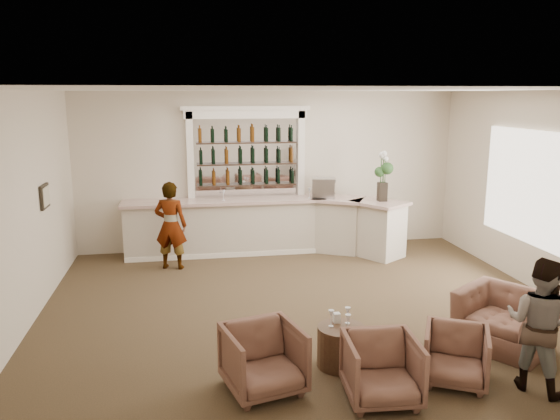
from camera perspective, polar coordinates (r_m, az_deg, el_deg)
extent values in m
plane|color=brown|center=(8.63, 2.59, -10.03)|extent=(8.00, 8.00, 0.00)
cube|color=beige|center=(11.55, -1.07, 4.12)|extent=(8.00, 0.04, 3.30)
cube|color=beige|center=(8.28, -25.45, -0.21)|extent=(0.04, 7.00, 3.30)
cube|color=beige|center=(9.82, 26.13, 1.48)|extent=(0.04, 7.00, 3.30)
cube|color=white|center=(8.00, 2.82, 12.46)|extent=(8.00, 7.00, 0.04)
cube|color=white|center=(10.20, 24.39, 2.27)|extent=(0.05, 2.40, 1.90)
cube|color=black|center=(9.41, -23.38, 1.32)|extent=(0.04, 0.46, 0.38)
cube|color=beige|center=(9.41, -23.23, 1.32)|extent=(0.01, 0.38, 0.30)
cube|color=silver|center=(11.31, -5.79, -1.85)|extent=(4.00, 0.70, 1.08)
cube|color=beige|center=(11.17, -5.85, 0.97)|extent=(4.10, 0.82, 0.06)
cube|color=silver|center=(11.49, 6.07, -1.63)|extent=(1.12, 1.04, 1.08)
cube|color=beige|center=(11.35, 6.16, 1.14)|extent=(1.27, 1.19, 0.06)
cube|color=silver|center=(11.22, 10.24, -2.09)|extent=(1.08, 1.14, 1.08)
cube|color=beige|center=(11.08, 10.38, 0.75)|extent=(1.24, 1.29, 0.06)
cube|color=white|center=(11.12, -5.62, -4.70)|extent=(4.00, 0.06, 0.10)
cube|color=white|center=(11.43, -3.55, 5.53)|extent=(2.15, 0.02, 1.65)
cube|color=white|center=(11.37, -9.26, 2.81)|extent=(0.14, 0.16, 2.90)
cube|color=white|center=(11.62, 2.17, 3.16)|extent=(0.14, 0.16, 2.90)
cube|color=white|center=(11.30, -3.58, 9.98)|extent=(2.52, 0.16, 0.18)
cube|color=white|center=(11.30, -3.59, 10.59)|extent=(2.64, 0.20, 0.08)
cube|color=#2E1F17|center=(11.40, -3.45, 2.62)|extent=(2.05, 0.20, 0.03)
cube|color=#2E1F17|center=(11.33, -3.48, 4.81)|extent=(2.05, 0.20, 0.03)
cube|color=#2E1F17|center=(11.29, -3.51, 7.03)|extent=(2.05, 0.20, 0.03)
cylinder|color=#46331E|center=(6.84, 6.38, -13.96)|extent=(0.57, 0.57, 0.50)
imported|color=gray|center=(10.40, -11.34, -1.60)|extent=(0.69, 0.55, 1.66)
imported|color=gray|center=(6.75, 25.47, -10.73)|extent=(0.90, 0.94, 1.52)
imported|color=brown|center=(6.23, -1.75, -15.31)|extent=(0.98, 1.00, 0.75)
imported|color=brown|center=(6.17, 10.59, -16.04)|extent=(0.82, 0.84, 0.71)
imported|color=brown|center=(6.72, 17.91, -14.28)|extent=(0.94, 0.95, 0.65)
imported|color=brown|center=(7.81, 22.55, -10.53)|extent=(1.44, 1.48, 0.73)
cube|color=#BABBBF|center=(11.33, 4.57, 2.35)|extent=(0.54, 0.49, 0.40)
cube|color=black|center=(11.09, 10.63, 1.89)|extent=(0.17, 0.17, 0.38)
cube|color=silver|center=(6.83, 5.94, -11.13)|extent=(0.08, 0.08, 0.12)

